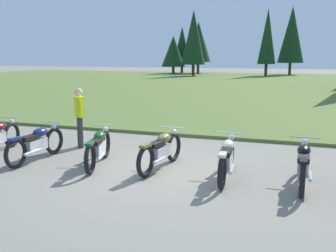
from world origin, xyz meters
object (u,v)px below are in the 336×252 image
object	(u,v)px
motorcycle_olive	(161,150)
motorcycle_cream	(227,158)
rider_checking_bike	(79,114)
motorcycle_british_green	(99,147)
motorcycle_black	(303,164)
motorcycle_navy	(36,143)

from	to	relation	value
motorcycle_olive	motorcycle_cream	world-z (taller)	same
rider_checking_bike	motorcycle_british_green	bearing A→B (deg)	-46.02
motorcycle_black	motorcycle_navy	bearing A→B (deg)	-178.29
motorcycle_cream	motorcycle_olive	bearing A→B (deg)	172.42
rider_checking_bike	motorcycle_olive	bearing A→B (deg)	-22.85
motorcycle_black	motorcycle_olive	bearing A→B (deg)	176.78
rider_checking_bike	motorcycle_black	bearing A→B (deg)	-13.09
motorcycle_british_green	rider_checking_bike	size ratio (longest dim) A/B	1.23
motorcycle_cream	rider_checking_bike	size ratio (longest dim) A/B	1.26
motorcycle_cream	motorcycle_black	bearing A→B (deg)	1.28
motorcycle_black	rider_checking_bike	size ratio (longest dim) A/B	1.26
motorcycle_british_green	motorcycle_cream	bearing A→B (deg)	0.41
motorcycle_olive	motorcycle_cream	distance (m)	1.57
motorcycle_british_green	rider_checking_bike	distance (m)	2.06
motorcycle_olive	rider_checking_bike	bearing A→B (deg)	157.15
motorcycle_black	rider_checking_bike	distance (m)	6.11
motorcycle_olive	rider_checking_bike	distance (m)	3.15
motorcycle_olive	motorcycle_black	bearing A→B (deg)	-3.22
motorcycle_british_green	motorcycle_olive	distance (m)	1.50
motorcycle_olive	motorcycle_british_green	bearing A→B (deg)	-171.22
motorcycle_cream	rider_checking_bike	xyz separation A→B (m)	(-4.42, 1.41, 0.51)
motorcycle_navy	rider_checking_bike	distance (m)	1.67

